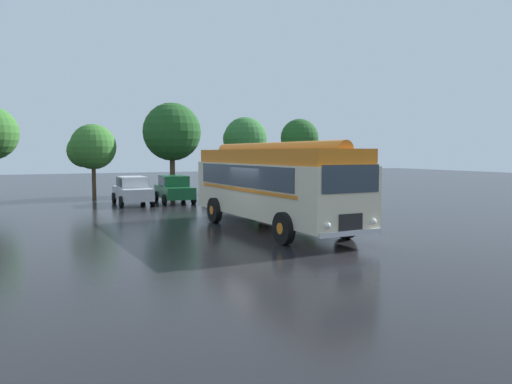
{
  "coord_description": "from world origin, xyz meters",
  "views": [
    {
      "loc": [
        -8.75,
        -17.58,
        3.08
      ],
      "look_at": [
        0.53,
        1.56,
        1.4
      ],
      "focal_mm": 35.0,
      "sensor_mm": 36.0,
      "label": 1
    }
  ],
  "objects_px": {
    "vintage_bus": "(272,182)",
    "car_mid_right": "(223,188)",
    "box_van": "(293,177)",
    "car_mid_left": "(174,189)",
    "car_far_right": "(258,187)",
    "car_near_left": "(132,190)"
  },
  "relations": [
    {
      "from": "vintage_bus",
      "to": "car_far_right",
      "type": "distance_m",
      "value": 12.54
    },
    {
      "from": "vintage_bus",
      "to": "car_near_left",
      "type": "distance_m",
      "value": 12.63
    },
    {
      "from": "vintage_bus",
      "to": "car_mid_right",
      "type": "height_order",
      "value": "vintage_bus"
    },
    {
      "from": "car_mid_right",
      "to": "car_near_left",
      "type": "bearing_deg",
      "value": 174.32
    },
    {
      "from": "car_mid_right",
      "to": "car_far_right",
      "type": "bearing_deg",
      "value": -4.68
    },
    {
      "from": "car_mid_left",
      "to": "car_mid_right",
      "type": "height_order",
      "value": "same"
    },
    {
      "from": "car_near_left",
      "to": "car_mid_left",
      "type": "bearing_deg",
      "value": 0.73
    },
    {
      "from": "car_mid_right",
      "to": "car_far_right",
      "type": "height_order",
      "value": "same"
    },
    {
      "from": "car_mid_left",
      "to": "car_mid_right",
      "type": "xyz_separation_m",
      "value": [
        3.01,
        -0.59,
        0.0
      ]
    },
    {
      "from": "vintage_bus",
      "to": "car_far_right",
      "type": "relative_size",
      "value": 2.39
    },
    {
      "from": "car_mid_left",
      "to": "box_van",
      "type": "bearing_deg",
      "value": 0.77
    },
    {
      "from": "vintage_bus",
      "to": "box_van",
      "type": "bearing_deg",
      "value": 56.63
    },
    {
      "from": "car_mid_right",
      "to": "car_mid_left",
      "type": "bearing_deg",
      "value": 168.94
    },
    {
      "from": "car_mid_right",
      "to": "box_van",
      "type": "height_order",
      "value": "box_van"
    },
    {
      "from": "car_mid_left",
      "to": "car_mid_right",
      "type": "bearing_deg",
      "value": -11.06
    },
    {
      "from": "car_far_right",
      "to": "car_near_left",
      "type": "bearing_deg",
      "value": 174.61
    },
    {
      "from": "vintage_bus",
      "to": "car_far_right",
      "type": "xyz_separation_m",
      "value": [
        4.95,
        11.48,
        -1.05
      ]
    },
    {
      "from": "car_near_left",
      "to": "car_far_right",
      "type": "bearing_deg",
      "value": -5.39
    },
    {
      "from": "car_near_left",
      "to": "box_van",
      "type": "distance_m",
      "value": 11.16
    },
    {
      "from": "car_near_left",
      "to": "car_mid_right",
      "type": "relative_size",
      "value": 0.98
    },
    {
      "from": "car_mid_right",
      "to": "box_van",
      "type": "bearing_deg",
      "value": 7.2
    },
    {
      "from": "box_van",
      "to": "car_far_right",
      "type": "bearing_deg",
      "value": -164.37
    }
  ]
}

